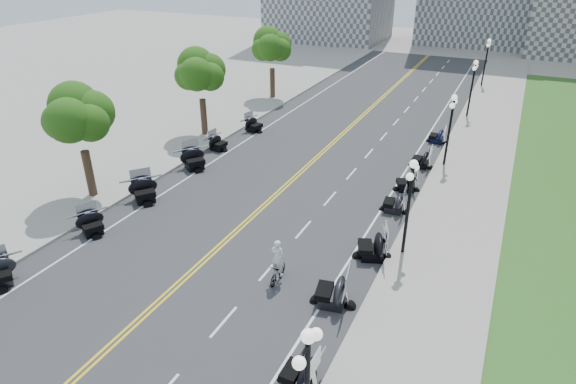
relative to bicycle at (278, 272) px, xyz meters
The scene contains 44 objects.
ground 4.04m from the bicycle, behind, with size 160.00×160.00×0.00m, color gray.
road 11.32m from the bicycle, 110.54° to the left, with size 16.00×90.00×0.01m, color #333335.
centerline_yellow_a 11.36m from the bicycle, 111.11° to the left, with size 0.12×90.00×0.00m, color yellow.
centerline_yellow_b 11.27m from the bicycle, 109.97° to the left, with size 0.12×90.00×0.00m, color yellow.
edge_line_north 10.87m from the bicycle, 77.06° to the left, with size 0.12×90.00×0.00m, color white.
edge_line_south 14.83m from the bicycle, 134.40° to the left, with size 0.12×90.00×0.00m, color white.
lane_dash_5 3.53m from the bicycle, 102.67° to the right, with size 0.12×2.00×0.00m, color white.
lane_dash_6 1.07m from the bicycle, 142.54° to the left, with size 0.12×2.00×0.00m, color white.
lane_dash_7 4.68m from the bicycle, 99.49° to the left, with size 0.12×2.00×0.00m, color white.
lane_dash_8 8.63m from the bicycle, 95.10° to the left, with size 0.12×2.00×0.00m, color white.
lane_dash_9 12.62m from the bicycle, 93.49° to the left, with size 0.12×2.00×0.00m, color white.
lane_dash_10 16.61m from the bicycle, 92.65° to the left, with size 0.12×2.00×0.00m, color white.
lane_dash_11 20.61m from the bicycle, 92.13° to the left, with size 0.12×2.00×0.00m, color white.
lane_dash_12 24.60m from the bicycle, 91.79° to the left, with size 0.12×2.00×0.00m, color white.
lane_dash_13 28.60m from the bicycle, 91.54° to the left, with size 0.12×2.00×0.00m, color white.
lane_dash_14 32.60m from the bicycle, 91.35° to the left, with size 0.12×2.00×0.00m, color white.
lane_dash_15 36.60m from the bicycle, 91.20° to the left, with size 0.12×2.00×0.00m, color white.
lane_dash_16 40.60m from the bicycle, 91.08° to the left, with size 0.12×2.00×0.00m, color white.
lane_dash_17 44.60m from the bicycle, 90.99° to the left, with size 0.12×2.00×0.00m, color white.
lane_dash_18 48.60m from the bicycle, 90.90° to the left, with size 0.12×2.00×0.00m, color white.
lane_dash_19 52.60m from the bicycle, 90.84° to the left, with size 0.12×2.00×0.00m, color white.
sidewalk_north 12.45m from the bicycle, 58.32° to the left, with size 5.00×90.00×0.15m, color #9E9991.
sidewalk_south 17.93m from the bicycle, 143.80° to the left, with size 5.00×90.00×0.15m, color #9E9991.
street_lamp_2 6.86m from the bicycle, 44.72° to the left, with size 0.50×1.20×4.90m, color black, non-canonical shape.
street_lamp_3 17.35m from the bicycle, 74.39° to the left, with size 0.50×1.20×4.90m, color black, non-canonical shape.
street_lamp_4 29.04m from the bicycle, 80.79° to the left, with size 0.50×1.20×4.90m, color black, non-canonical shape.
street_lamp_5 40.91m from the bicycle, 83.49° to the left, with size 0.50×1.20×4.90m, color black, non-canonical shape.
tree_2 14.83m from the bicycle, 169.50° to the left, with size 4.80×4.80×9.20m, color #235619, non-canonical shape.
tree_3 20.64m from the bicycle, 133.75° to the left, with size 4.80×4.80×9.20m, color #235619, non-canonical shape.
tree_4 30.33m from the bicycle, 117.71° to the left, with size 4.80×4.80×9.20m, color #235619, non-canonical shape.
motorcycle_n_4 5.98m from the bicycle, 56.11° to the right, with size 1.86×1.86×1.30m, color black, non-canonical shape.
motorcycle_n_5 2.85m from the bicycle, ahead, with size 2.12×2.12×1.49m, color black, non-canonical shape.
motorcycle_n_6 4.94m from the bicycle, 47.61° to the left, with size 2.11×2.11×1.48m, color black, non-canonical shape.
motorcycle_n_7 9.26m from the bicycle, 70.34° to the left, with size 1.85×1.85×1.29m, color black, non-canonical shape.
motorcycle_n_8 12.12m from the bicycle, 75.17° to the left, with size 1.79×1.79×1.25m, color black, non-canonical shape.
motorcycle_n_9 16.09m from the bicycle, 78.54° to the left, with size 1.87×1.87×1.31m, color black, non-canonical shape.
motorcycle_n_10 21.30m from the bicycle, 81.03° to the left, with size 1.78×1.78×1.25m, color black, non-canonical shape.
motorcycle_s_5 10.77m from the bicycle, behind, with size 1.85×1.85×1.29m, color black, non-canonical shape.
motorcycle_s_6 11.30m from the bicycle, 161.85° to the left, with size 2.17×2.17×1.52m, color black, non-canonical shape.
motorcycle_s_7 13.95m from the bicycle, 141.13° to the left, with size 2.19×2.19×1.53m, color black, non-canonical shape.
motorcycle_s_8 16.69m from the bicycle, 132.32° to the left, with size 1.77×1.77×1.24m, color black, non-canonical shape.
motorcycle_s_9 20.26m from the bicycle, 122.35° to the left, with size 1.85×1.85×1.29m, color black, non-canonical shape.
bicycle is the anchor object (origin of this frame).
cyclist_rider 1.40m from the bicycle, ahead, with size 0.67×0.44×1.83m, color white.
Camera 1 is at (12.09, -16.46, 13.63)m, focal length 30.00 mm.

